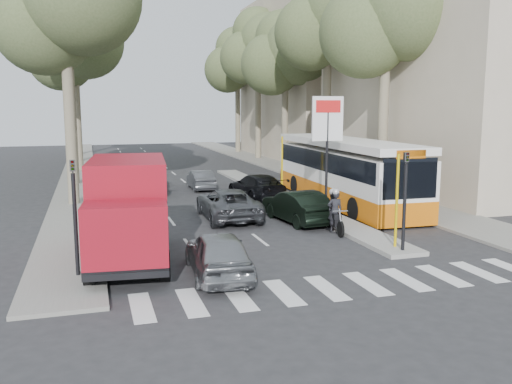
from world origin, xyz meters
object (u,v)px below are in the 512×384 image
at_px(dark_hatchback, 297,206).
at_px(red_truck, 128,209).
at_px(city_bus, 344,170).
at_px(motorcycle, 334,212).
at_px(silver_hatchback, 218,253).

relative_size(dark_hatchback, red_truck, 0.67).
xyz_separation_m(city_bus, motorcycle, (-3.38, -5.94, -0.99)).
relative_size(silver_hatchback, red_truck, 0.64).
distance_m(city_bus, motorcycle, 6.91).
xyz_separation_m(red_truck, city_bus, (11.78, 7.97, 0.03)).
bearing_deg(motorcycle, dark_hatchback, 117.00).
height_order(silver_hatchback, dark_hatchback, dark_hatchback).
bearing_deg(silver_hatchback, motorcycle, -139.60).
bearing_deg(motorcycle, city_bus, 68.28).
xyz_separation_m(silver_hatchback, dark_hatchback, (5.18, 6.62, 0.01)).
xyz_separation_m(dark_hatchback, city_bus, (4.14, 3.76, 1.10)).
distance_m(silver_hatchback, city_bus, 13.99).
relative_size(silver_hatchback, motorcycle, 1.94).
bearing_deg(dark_hatchback, red_truck, 21.92).
bearing_deg(red_truck, motorcycle, 19.21).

